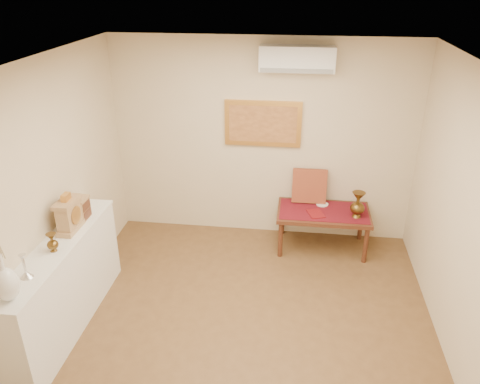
% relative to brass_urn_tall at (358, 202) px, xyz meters
% --- Properties ---
extents(floor, '(4.50, 4.50, 0.00)m').
position_rel_brass_urn_tall_xyz_m(floor, '(-1.26, -1.77, -0.77)').
color(floor, brown).
rests_on(floor, ground).
extents(ceiling, '(4.50, 4.50, 0.00)m').
position_rel_brass_urn_tall_xyz_m(ceiling, '(-1.26, -1.77, 1.93)').
color(ceiling, silver).
rests_on(ceiling, ground).
extents(wall_back, '(4.00, 0.02, 2.70)m').
position_rel_brass_urn_tall_xyz_m(wall_back, '(-1.26, 0.48, 0.58)').
color(wall_back, beige).
rests_on(wall_back, ground).
extents(wall_left, '(0.02, 4.50, 2.70)m').
position_rel_brass_urn_tall_xyz_m(wall_left, '(-3.26, -1.77, 0.58)').
color(wall_left, beige).
rests_on(wall_left, ground).
extents(wall_right, '(0.02, 4.50, 2.70)m').
position_rel_brass_urn_tall_xyz_m(wall_right, '(0.74, -1.77, 0.58)').
color(wall_right, beige).
rests_on(wall_right, ground).
extents(candlestick, '(0.11, 0.11, 0.23)m').
position_rel_brass_urn_tall_xyz_m(candlestick, '(-3.08, -2.30, 0.33)').
color(candlestick, silver).
rests_on(candlestick, display_ledge).
extents(brass_urn_small, '(0.11, 0.11, 0.24)m').
position_rel_brass_urn_tall_xyz_m(brass_urn_small, '(-3.05, -1.87, 0.33)').
color(brass_urn_small, brown).
rests_on(brass_urn_small, display_ledge).
extents(table_cloth, '(1.14, 0.59, 0.01)m').
position_rel_brass_urn_tall_xyz_m(table_cloth, '(-0.41, 0.11, -0.21)').
color(table_cloth, maroon).
rests_on(table_cloth, low_table).
extents(brass_urn_tall, '(0.18, 0.18, 0.42)m').
position_rel_brass_urn_tall_xyz_m(brass_urn_tall, '(0.00, 0.00, 0.00)').
color(brass_urn_tall, brown).
rests_on(brass_urn_tall, table_cloth).
extents(plate, '(0.16, 0.16, 0.01)m').
position_rel_brass_urn_tall_xyz_m(plate, '(-0.42, 0.28, -0.20)').
color(plate, silver).
rests_on(plate, table_cloth).
extents(menu, '(0.25, 0.29, 0.01)m').
position_rel_brass_urn_tall_xyz_m(menu, '(-0.51, -0.00, -0.20)').
color(menu, maroon).
rests_on(menu, table_cloth).
extents(cushion, '(0.46, 0.19, 0.47)m').
position_rel_brass_urn_tall_xyz_m(cushion, '(-0.61, 0.36, 0.02)').
color(cushion, maroon).
rests_on(cushion, table_cloth).
extents(display_ledge, '(0.37, 2.02, 0.98)m').
position_rel_brass_urn_tall_xyz_m(display_ledge, '(-3.08, -1.77, -0.27)').
color(display_ledge, silver).
rests_on(display_ledge, floor).
extents(mantel_clock, '(0.17, 0.36, 0.41)m').
position_rel_brass_urn_tall_xyz_m(mantel_clock, '(-3.07, -1.46, 0.39)').
color(mantel_clock, tan).
rests_on(mantel_clock, display_ledge).
extents(wooden_chest, '(0.16, 0.21, 0.24)m').
position_rel_brass_urn_tall_xyz_m(wooden_chest, '(-3.07, -1.22, 0.34)').
color(wooden_chest, tan).
rests_on(wooden_chest, display_ledge).
extents(low_table, '(1.20, 0.70, 0.55)m').
position_rel_brass_urn_tall_xyz_m(low_table, '(-0.41, 0.11, -0.28)').
color(low_table, '#512818').
rests_on(low_table, floor).
extents(painting, '(1.00, 0.06, 0.60)m').
position_rel_brass_urn_tall_xyz_m(painting, '(-1.26, 0.45, 0.83)').
color(painting, gold).
rests_on(painting, wall_back).
extents(ac_unit, '(0.90, 0.25, 0.30)m').
position_rel_brass_urn_tall_xyz_m(ac_unit, '(-0.86, 0.35, 1.68)').
color(ac_unit, white).
rests_on(ac_unit, wall_back).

